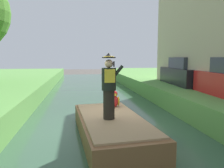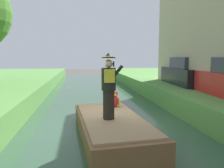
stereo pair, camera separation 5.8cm
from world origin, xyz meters
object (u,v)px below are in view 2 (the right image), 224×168
boat (111,127)px  parked_car_dark (187,73)px  parrot_plush (115,100)px  person_pirate (109,86)px

boat → parked_car_dark: bearing=46.1°
boat → parrot_plush: bearing=76.7°
parrot_plush → parked_car_dark: bearing=40.0°
boat → parked_car_dark: parked_car_dark is taller
boat → person_pirate: bearing=-116.3°
parrot_plush → parked_car_dark: 6.24m
parked_car_dark → parrot_plush: bearing=-140.0°
parrot_plush → boat: bearing=-103.3°
boat → parked_car_dark: (5.06, 5.26, 1.17)m
boat → parrot_plush: 1.42m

